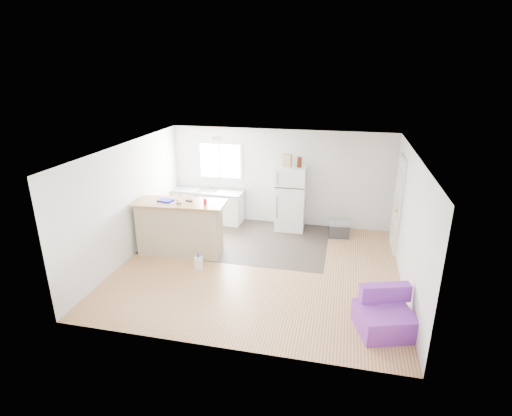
{
  "coord_description": "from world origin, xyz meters",
  "views": [
    {
      "loc": [
        1.53,
        -7.02,
        3.88
      ],
      "look_at": [
        -0.21,
        0.7,
        1.01
      ],
      "focal_mm": 28.0,
      "sensor_mm": 36.0,
      "label": 1
    }
  ],
  "objects_px": {
    "red_cup": "(205,201)",
    "bottle_left": "(300,162)",
    "cooler": "(339,229)",
    "cardboard_box": "(287,160)",
    "peninsula": "(180,227)",
    "mop": "(176,246)",
    "refrigerator": "(291,198)",
    "bottle_right": "(299,162)",
    "kitchen_cabinets": "(208,205)",
    "cleaner_jug": "(199,263)",
    "blue_tray": "(166,200)",
    "purple_seat": "(384,316)"
  },
  "relations": [
    {
      "from": "red_cup",
      "to": "bottle_left",
      "type": "bearing_deg",
      "value": 46.54
    },
    {
      "from": "cooler",
      "to": "bottle_left",
      "type": "bearing_deg",
      "value": 163.16
    },
    {
      "from": "cardboard_box",
      "to": "peninsula",
      "type": "bearing_deg",
      "value": -137.35
    },
    {
      "from": "red_cup",
      "to": "mop",
      "type": "bearing_deg",
      "value": -162.86
    },
    {
      "from": "peninsula",
      "to": "refrigerator",
      "type": "height_order",
      "value": "refrigerator"
    },
    {
      "from": "bottle_left",
      "to": "cardboard_box",
      "type": "bearing_deg",
      "value": 173.67
    },
    {
      "from": "bottle_right",
      "to": "cardboard_box",
      "type": "bearing_deg",
      "value": 178.99
    },
    {
      "from": "kitchen_cabinets",
      "to": "cleaner_jug",
      "type": "distance_m",
      "value": 2.66
    },
    {
      "from": "blue_tray",
      "to": "refrigerator",
      "type": "bearing_deg",
      "value": 38.37
    },
    {
      "from": "cooler",
      "to": "cardboard_box",
      "type": "relative_size",
      "value": 1.75
    },
    {
      "from": "cleaner_jug",
      "to": "refrigerator",
      "type": "bearing_deg",
      "value": 58.32
    },
    {
      "from": "refrigerator",
      "to": "cooler",
      "type": "xyz_separation_m",
      "value": [
        1.21,
        -0.25,
        -0.6
      ]
    },
    {
      "from": "cleaner_jug",
      "to": "cardboard_box",
      "type": "distance_m",
      "value": 3.25
    },
    {
      "from": "cardboard_box",
      "to": "blue_tray",
      "type": "bearing_deg",
      "value": -140.76
    },
    {
      "from": "cleaner_jug",
      "to": "blue_tray",
      "type": "distance_m",
      "value": 1.51
    },
    {
      "from": "purple_seat",
      "to": "mop",
      "type": "xyz_separation_m",
      "value": [
        -4.12,
        1.62,
        -0.01
      ]
    },
    {
      "from": "peninsula",
      "to": "mop",
      "type": "relative_size",
      "value": 1.47
    },
    {
      "from": "kitchen_cabinets",
      "to": "blue_tray",
      "type": "bearing_deg",
      "value": -93.94
    },
    {
      "from": "refrigerator",
      "to": "bottle_right",
      "type": "bearing_deg",
      "value": -10.88
    },
    {
      "from": "mop",
      "to": "cardboard_box",
      "type": "height_order",
      "value": "cardboard_box"
    },
    {
      "from": "kitchen_cabinets",
      "to": "mop",
      "type": "height_order",
      "value": "mop"
    },
    {
      "from": "peninsula",
      "to": "bottle_right",
      "type": "xyz_separation_m",
      "value": [
        2.27,
        1.84,
        1.12
      ]
    },
    {
      "from": "peninsula",
      "to": "cleaner_jug",
      "type": "bearing_deg",
      "value": -49.25
    },
    {
      "from": "purple_seat",
      "to": "cleaner_jug",
      "type": "bearing_deg",
      "value": 143.23
    },
    {
      "from": "purple_seat",
      "to": "red_cup",
      "type": "distance_m",
      "value": 4.06
    },
    {
      "from": "kitchen_cabinets",
      "to": "bottle_right",
      "type": "height_order",
      "value": "bottle_right"
    },
    {
      "from": "peninsula",
      "to": "cooler",
      "type": "bearing_deg",
      "value": 21.92
    },
    {
      "from": "peninsula",
      "to": "bottle_left",
      "type": "relative_size",
      "value": 7.78
    },
    {
      "from": "cooler",
      "to": "bottle_left",
      "type": "height_order",
      "value": "bottle_left"
    },
    {
      "from": "bottle_right",
      "to": "blue_tray",
      "type": "bearing_deg",
      "value": -143.88
    },
    {
      "from": "peninsula",
      "to": "red_cup",
      "type": "distance_m",
      "value": 0.87
    },
    {
      "from": "peninsula",
      "to": "bottle_left",
      "type": "distance_m",
      "value": 3.14
    },
    {
      "from": "kitchen_cabinets",
      "to": "peninsula",
      "type": "bearing_deg",
      "value": -85.84
    },
    {
      "from": "peninsula",
      "to": "bottle_left",
      "type": "bearing_deg",
      "value": 33.93
    },
    {
      "from": "kitchen_cabinets",
      "to": "cooler",
      "type": "bearing_deg",
      "value": -2.46
    },
    {
      "from": "cardboard_box",
      "to": "bottle_right",
      "type": "bearing_deg",
      "value": -1.01
    },
    {
      "from": "cleaner_jug",
      "to": "mop",
      "type": "distance_m",
      "value": 0.8
    },
    {
      "from": "cooler",
      "to": "cleaner_jug",
      "type": "bearing_deg",
      "value": -146.04
    },
    {
      "from": "peninsula",
      "to": "cardboard_box",
      "type": "bearing_deg",
      "value": 38.49
    },
    {
      "from": "bottle_left",
      "to": "purple_seat",
      "type": "bearing_deg",
      "value": -63.96
    },
    {
      "from": "bottle_left",
      "to": "red_cup",
      "type": "bearing_deg",
      "value": -133.46
    },
    {
      "from": "peninsula",
      "to": "blue_tray",
      "type": "height_order",
      "value": "blue_tray"
    },
    {
      "from": "blue_tray",
      "to": "bottle_left",
      "type": "height_order",
      "value": "bottle_left"
    },
    {
      "from": "cardboard_box",
      "to": "bottle_left",
      "type": "bearing_deg",
      "value": -6.33
    },
    {
      "from": "mop",
      "to": "blue_tray",
      "type": "bearing_deg",
      "value": 129.25
    },
    {
      "from": "purple_seat",
      "to": "bottle_left",
      "type": "bearing_deg",
      "value": 98.24
    },
    {
      "from": "peninsula",
      "to": "purple_seat",
      "type": "distance_m",
      "value": 4.49
    },
    {
      "from": "cooler",
      "to": "cardboard_box",
      "type": "bearing_deg",
      "value": 164.19
    },
    {
      "from": "red_cup",
      "to": "cardboard_box",
      "type": "xyz_separation_m",
      "value": [
        1.41,
        1.85,
        0.51
      ]
    },
    {
      "from": "cleaner_jug",
      "to": "bottle_right",
      "type": "distance_m",
      "value": 3.35
    }
  ]
}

